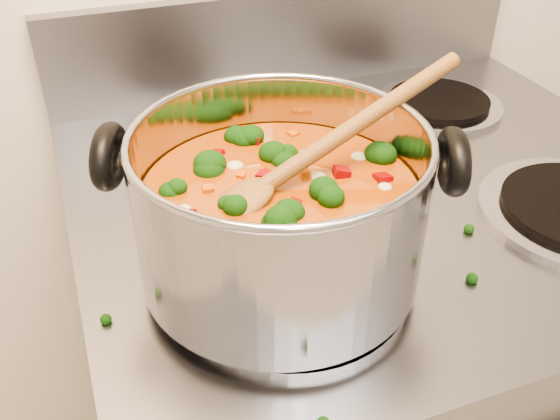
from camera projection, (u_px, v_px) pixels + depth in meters
name	position (u px, v px, depth m)	size (l,w,h in m)	color
electric_range	(356.00, 397.00, 1.09)	(0.80, 0.72, 1.08)	gray
stockpot	(279.00, 211.00, 0.61)	(0.34, 0.29, 0.17)	#A3A3AB
wooden_spoon	(299.00, 163.00, 0.59)	(0.30, 0.09, 0.12)	brown
cooktop_crumbs	(305.00, 293.00, 0.64)	(0.40, 0.31, 0.01)	black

